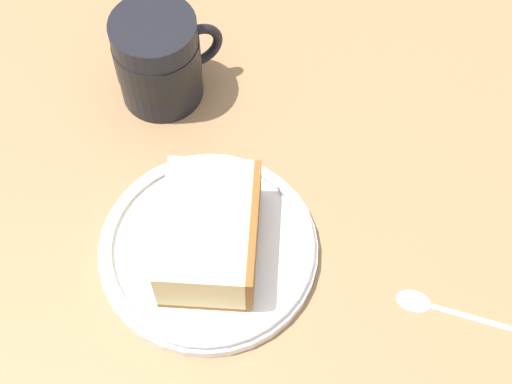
# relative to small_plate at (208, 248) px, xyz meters

# --- Properties ---
(ground_plane) EXTENTS (1.48, 1.48, 0.02)m
(ground_plane) POSITION_rel_small_plate_xyz_m (0.08, -0.01, -0.02)
(ground_plane) COLOR #936D47
(small_plate) EXTENTS (0.19, 0.19, 0.02)m
(small_plate) POSITION_rel_small_plate_xyz_m (0.00, 0.00, 0.00)
(small_plate) COLOR white
(small_plate) RESTS_ON ground_plane
(cake_slice) EXTENTS (0.12, 0.09, 0.05)m
(cake_slice) POSITION_rel_small_plate_xyz_m (-0.00, -0.00, 0.03)
(cake_slice) COLOR brown
(cake_slice) RESTS_ON small_plate
(tea_mug) EXTENTS (0.08, 0.10, 0.10)m
(tea_mug) POSITION_rel_small_plate_xyz_m (0.18, 0.05, 0.04)
(tea_mug) COLOR black
(tea_mug) RESTS_ON ground_plane
(teaspoon) EXTENTS (0.05, 0.12, 0.01)m
(teaspoon) POSITION_rel_small_plate_xyz_m (-0.06, -0.19, -0.01)
(teaspoon) COLOR silver
(teaspoon) RESTS_ON ground_plane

